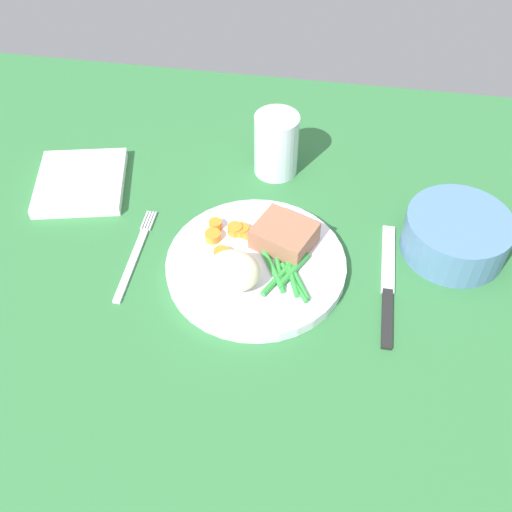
# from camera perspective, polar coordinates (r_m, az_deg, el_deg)

# --- Properties ---
(dining_table) EXTENTS (1.20, 0.90, 0.02)m
(dining_table) POSITION_cam_1_polar(r_m,az_deg,el_deg) (0.82, 1.06, -0.99)
(dining_table) COLOR #2D6B38
(dining_table) RESTS_ON ground
(dinner_plate) EXTENTS (0.24, 0.24, 0.02)m
(dinner_plate) POSITION_cam_1_polar(r_m,az_deg,el_deg) (0.79, 0.00, -0.87)
(dinner_plate) COLOR white
(dinner_plate) RESTS_ON dining_table
(meat_portion) EXTENTS (0.09, 0.09, 0.03)m
(meat_portion) POSITION_cam_1_polar(r_m,az_deg,el_deg) (0.80, 2.69, 1.95)
(meat_portion) COLOR #936047
(meat_portion) RESTS_ON dinner_plate
(mashed_potatoes) EXTENTS (0.07, 0.06, 0.05)m
(mashed_potatoes) POSITION_cam_1_polar(r_m,az_deg,el_deg) (0.74, -2.14, -1.42)
(mashed_potatoes) COLOR beige
(mashed_potatoes) RESTS_ON dinner_plate
(carrot_slices) EXTENTS (0.07, 0.07, 0.01)m
(carrot_slices) POSITION_cam_1_polar(r_m,az_deg,el_deg) (0.81, -2.66, 1.98)
(carrot_slices) COLOR orange
(carrot_slices) RESTS_ON dinner_plate
(green_beans) EXTENTS (0.08, 0.09, 0.01)m
(green_beans) POSITION_cam_1_polar(r_m,az_deg,el_deg) (0.77, 2.79, -1.59)
(green_beans) COLOR #2D8C38
(green_beans) RESTS_ON dinner_plate
(fork) EXTENTS (0.01, 0.17, 0.00)m
(fork) POSITION_cam_1_polar(r_m,az_deg,el_deg) (0.83, -11.33, 0.11)
(fork) COLOR silver
(fork) RESTS_ON dining_table
(knife) EXTENTS (0.02, 0.20, 0.01)m
(knife) POSITION_cam_1_polar(r_m,az_deg,el_deg) (0.80, 12.32, -2.77)
(knife) COLOR black
(knife) RESTS_ON dining_table
(water_glass) EXTENTS (0.07, 0.07, 0.10)m
(water_glass) POSITION_cam_1_polar(r_m,az_deg,el_deg) (0.92, 1.92, 10.16)
(water_glass) COLOR silver
(water_glass) RESTS_ON dining_table
(salad_bowl) EXTENTS (0.14, 0.14, 0.06)m
(salad_bowl) POSITION_cam_1_polar(r_m,az_deg,el_deg) (0.84, 18.42, 2.08)
(salad_bowl) COLOR #4C7299
(salad_bowl) RESTS_ON dining_table
(napkin) EXTENTS (0.15, 0.16, 0.02)m
(napkin) POSITION_cam_1_polar(r_m,az_deg,el_deg) (0.95, -16.21, 6.71)
(napkin) COLOR white
(napkin) RESTS_ON dining_table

